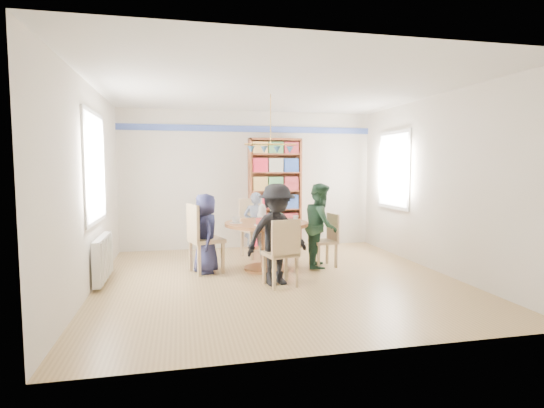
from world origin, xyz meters
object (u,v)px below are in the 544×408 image
object	(u,v)px
chair_far	(254,225)
person_right	(321,225)
chair_left	(201,235)
chair_near	(283,250)
radiator	(103,258)
person_left	(206,233)
chair_right	(327,237)
bookshelf	(275,194)
dining_table	(266,234)
person_far	(256,225)
person_near	(277,235)

from	to	relation	value
chair_far	person_right	xyz separation A→B (m)	(0.91, -1.05, 0.10)
chair_left	chair_near	distance (m)	1.44
radiator	chair_far	size ratio (longest dim) A/B	0.96
chair_far	person_left	size ratio (longest dim) A/B	0.86
person_right	chair_far	bearing A→B (deg)	59.62
chair_right	bookshelf	world-z (taller)	bookshelf
dining_table	person_far	world-z (taller)	person_far
person_left	bookshelf	distance (m)	2.32
dining_table	person_far	distance (m)	0.91
person_right	person_near	world-z (taller)	person_near
person_right	bookshelf	distance (m)	1.83
chair_left	person_far	bearing A→B (deg)	42.45
radiator	person_near	distance (m)	2.43
chair_left	person_far	xyz separation A→B (m)	(1.00, 0.92, 0.00)
chair_far	chair_near	size ratio (longest dim) A/B	1.13
radiator	chair_right	size ratio (longest dim) A/B	1.17
person_left	dining_table	bearing A→B (deg)	77.55
radiator	chair_far	distance (m)	2.71
dining_table	radiator	bearing A→B (deg)	-173.10
chair_near	chair_right	bearing A→B (deg)	45.80
chair_far	bookshelf	bearing A→B (deg)	52.21
chair_left	person_near	bearing A→B (deg)	-40.99
chair_far	person_right	size ratio (longest dim) A/B	0.77
chair_near	person_near	world-z (taller)	person_near
dining_table	bookshelf	world-z (taller)	bookshelf
dining_table	chair_far	world-z (taller)	chair_far
chair_far	bookshelf	size ratio (longest dim) A/B	0.48
chair_right	person_near	size ratio (longest dim) A/B	0.62
person_near	chair_near	bearing A→B (deg)	-87.63
chair_far	person_far	xyz separation A→B (m)	(0.01, -0.14, 0.01)
chair_near	person_far	xyz separation A→B (m)	(-0.03, 1.92, 0.08)
person_right	person_near	bearing A→B (deg)	151.44
person_left	bookshelf	bearing A→B (deg)	128.49
chair_right	person_right	xyz separation A→B (m)	(-0.12, -0.01, 0.20)
radiator	chair_right	bearing A→B (deg)	5.08
chair_left	person_far	size ratio (longest dim) A/B	0.90
chair_near	bookshelf	bearing A→B (deg)	79.57
chair_left	dining_table	bearing A→B (deg)	0.30
chair_near	person_left	bearing A→B (deg)	133.06
dining_table	chair_far	xyz separation A→B (m)	(-0.02, 1.05, 0.01)
chair_near	person_left	distance (m)	1.40
radiator	person_far	bearing A→B (deg)	26.94
chair_right	chair_far	size ratio (longest dim) A/B	0.82
dining_table	chair_near	xyz separation A→B (m)	(0.02, -1.00, -0.05)
chair_far	person_left	distance (m)	1.38
radiator	chair_left	xyz separation A→B (m)	(1.35, 0.28, 0.23)
dining_table	chair_near	distance (m)	1.01
radiator	person_left	xyz separation A→B (m)	(1.43, 0.30, 0.25)
chair_left	chair_far	distance (m)	1.44
chair_left	chair_near	size ratio (longest dim) A/B	1.14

